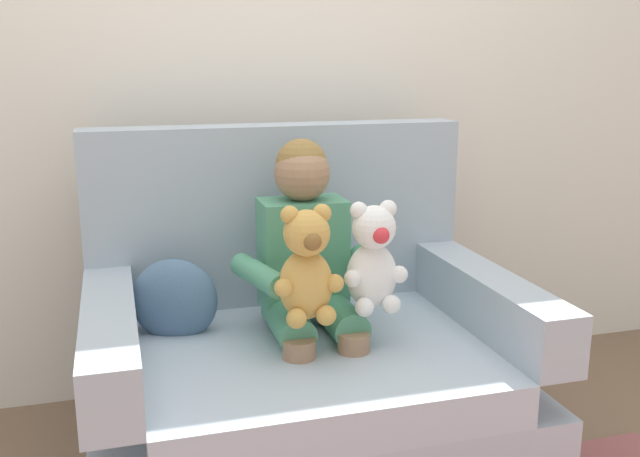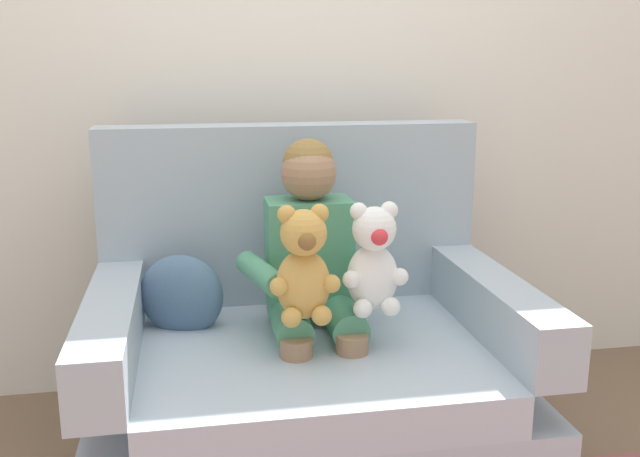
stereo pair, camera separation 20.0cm
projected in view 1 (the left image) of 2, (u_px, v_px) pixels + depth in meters
back_wall at (256, 35)px, 2.55m from camera, size 6.00×0.10×2.60m
armchair at (303, 364)px, 2.20m from camera, size 1.26×0.93×1.01m
seated_child at (308, 264)px, 2.15m from camera, size 0.45×0.39×0.82m
plush_honey at (307, 268)px, 1.94m from camera, size 0.19×0.16×0.33m
plush_white at (373, 260)px, 2.03m from camera, size 0.19×0.15×0.32m
throw_pillow at (175, 301)px, 2.16m from camera, size 0.28×0.18×0.26m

